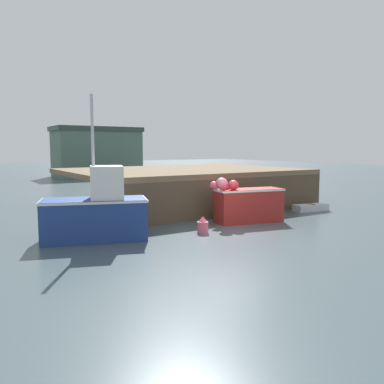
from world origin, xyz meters
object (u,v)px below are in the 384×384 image
rowboat (311,208)px  mooring_buoy_foreground (203,225)px  fishing_boat_near_right (247,203)px  fishing_boat_near_left (97,212)px

rowboat → mooring_buoy_foreground: 7.72m
fishing_boat_near_right → rowboat: fishing_boat_near_right is taller
fishing_boat_near_right → mooring_buoy_foreground: 3.01m
fishing_boat_near_right → mooring_buoy_foreground: size_ratio=4.96×
fishing_boat_near_left → mooring_buoy_foreground: bearing=-16.7°
fishing_boat_near_right → rowboat: size_ratio=1.66×
fishing_boat_near_left → fishing_boat_near_right: size_ratio=1.57×
fishing_boat_near_left → mooring_buoy_foreground: 3.92m
fishing_boat_near_right → rowboat: (4.74, 0.63, -0.65)m
fishing_boat_near_right → mooring_buoy_foreground: (-2.85, -0.82, -0.52)m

